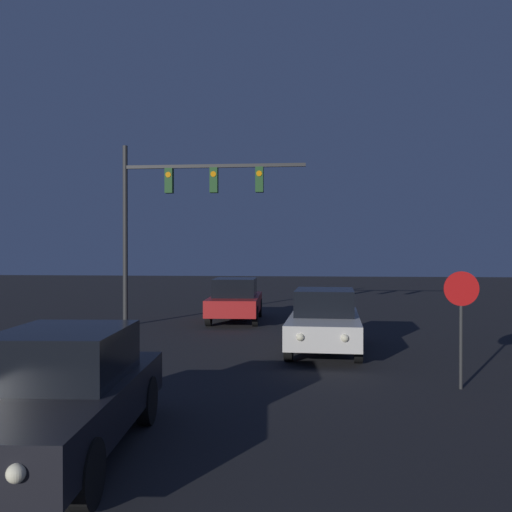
% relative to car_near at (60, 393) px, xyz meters
% --- Properties ---
extents(car_near, '(2.21, 4.98, 1.68)m').
position_rel_car_near_xyz_m(car_near, '(0.00, 0.00, 0.00)').
color(car_near, black).
rests_on(car_near, ground_plane).
extents(car_mid, '(2.05, 4.94, 1.68)m').
position_rel_car_near_xyz_m(car_mid, '(3.67, 8.35, 0.00)').
color(car_mid, beige).
rests_on(car_mid, ground_plane).
extents(car_far, '(2.07, 4.94, 1.68)m').
position_rel_car_near_xyz_m(car_far, '(0.38, 14.60, 0.00)').
color(car_far, '#B21E1E').
rests_on(car_far, ground_plane).
extents(traffic_signal_mast, '(6.66, 0.30, 6.58)m').
position_rel_car_near_xyz_m(traffic_signal_mast, '(-1.52, 12.96, 3.71)').
color(traffic_signal_mast, '#2D2D2D').
rests_on(traffic_signal_mast, ground_plane).
extents(stop_sign, '(0.68, 0.07, 2.34)m').
position_rel_car_near_xyz_m(stop_sign, '(6.28, 4.32, 0.78)').
color(stop_sign, '#2D2D2D').
rests_on(stop_sign, ground_plane).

